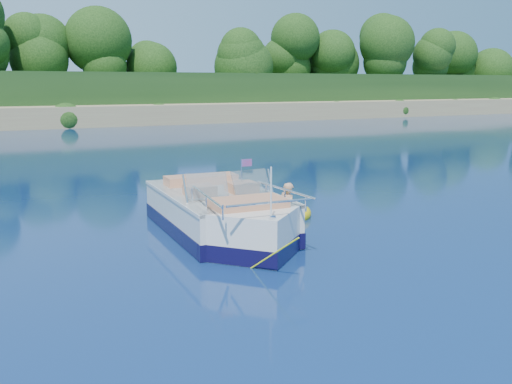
# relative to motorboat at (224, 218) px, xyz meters

# --- Properties ---
(ground) EXTENTS (160.00, 160.00, 0.00)m
(ground) POSITION_rel_motorboat_xyz_m (1.51, -3.07, -0.39)
(ground) COLOR #0A1B47
(ground) RESTS_ON ground
(shoreline) EXTENTS (170.00, 59.00, 6.00)m
(shoreline) POSITION_rel_motorboat_xyz_m (1.51, 60.71, 0.59)
(shoreline) COLOR #967957
(shoreline) RESTS_ON ground
(treeline) EXTENTS (150.00, 7.12, 8.19)m
(treeline) POSITION_rel_motorboat_xyz_m (1.55, 37.95, 5.16)
(treeline) COLOR black
(treeline) RESTS_ON ground
(motorboat) EXTENTS (2.33, 5.98, 1.99)m
(motorboat) POSITION_rel_motorboat_xyz_m (0.00, 0.00, 0.00)
(motorboat) COLOR silver
(motorboat) RESTS_ON ground
(tow_tube) EXTENTS (1.57, 1.57, 0.34)m
(tow_tube) POSITION_rel_motorboat_xyz_m (1.98, 0.92, -0.30)
(tow_tube) COLOR yellow
(tow_tube) RESTS_ON ground
(boy) EXTENTS (0.50, 0.79, 1.43)m
(boy) POSITION_rel_motorboat_xyz_m (1.98, 0.86, -0.39)
(boy) COLOR tan
(boy) RESTS_ON ground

